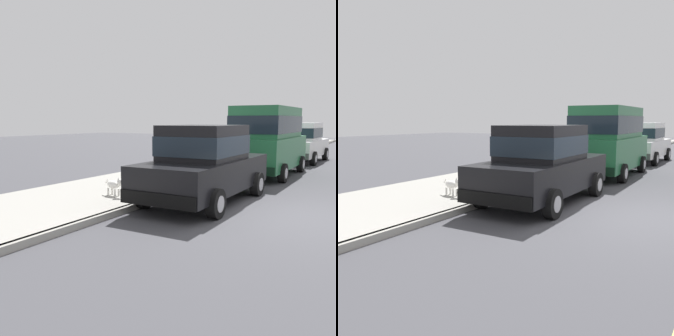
{
  "view_description": "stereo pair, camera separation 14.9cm",
  "coord_description": "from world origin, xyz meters",
  "views": [
    {
      "loc": [
        1.85,
        -8.13,
        2.04
      ],
      "look_at": [
        -2.99,
        -0.12,
        0.85
      ],
      "focal_mm": 40.3,
      "sensor_mm": 36.0,
      "label": 1
    },
    {
      "loc": [
        1.98,
        -8.06,
        2.04
      ],
      "look_at": [
        -2.99,
        -0.12,
        0.85
      ],
      "focal_mm": 40.3,
      "sensor_mm": 36.0,
      "label": 2
    }
  ],
  "objects": [
    {
      "name": "car_green_van",
      "position": [
        -2.22,
        5.74,
        1.39
      ],
      "size": [
        2.2,
        4.93,
        2.52
      ],
      "color": "#23663D",
      "rests_on": "ground"
    },
    {
      "name": "dog_white",
      "position": [
        -4.15,
        -0.8,
        0.43
      ],
      "size": [
        0.75,
        0.3,
        0.49
      ],
      "color": "white",
      "rests_on": "sidewalk"
    },
    {
      "name": "sidewalk",
      "position": [
        -5.0,
        0.0,
        0.07
      ],
      "size": [
        3.6,
        64.0,
        0.14
      ],
      "primitive_type": "cube",
      "color": "#99968E",
      "rests_on": "ground"
    },
    {
      "name": "fire_hydrant",
      "position": [
        -3.65,
        3.19,
        0.48
      ],
      "size": [
        0.34,
        0.24,
        0.72
      ],
      "color": "gold",
      "rests_on": "sidewalk"
    },
    {
      "name": "curb",
      "position": [
        -3.2,
        0.0,
        0.07
      ],
      "size": [
        0.16,
        64.0,
        0.14
      ],
      "primitive_type": "cube",
      "color": "gray",
      "rests_on": "ground"
    },
    {
      "name": "car_black_sedan",
      "position": [
        -2.17,
        0.28,
        0.98
      ],
      "size": [
        2.07,
        4.62,
        1.92
      ],
      "color": "black",
      "rests_on": "ground"
    },
    {
      "name": "ground_plane",
      "position": [
        0.0,
        0.0,
        0.0
      ],
      "size": [
        80.0,
        80.0,
        0.0
      ],
      "primitive_type": "plane",
      "color": "#424247"
    },
    {
      "name": "car_white_sedan",
      "position": [
        -2.14,
        11.17,
        0.98
      ],
      "size": [
        2.12,
        4.65,
        1.92
      ],
      "color": "white",
      "rests_on": "ground"
    }
  ]
}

